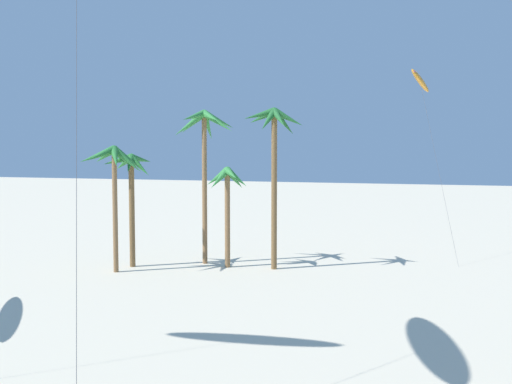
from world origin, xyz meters
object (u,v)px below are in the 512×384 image
(palm_tree_1, at_px, (205,135))
(flying_kite_1, at_px, (420,81))
(palm_tree_0, at_px, (114,165))
(palm_tree_2, at_px, (228,187))
(palm_tree_3, at_px, (131,177))
(palm_tree_4, at_px, (274,137))

(palm_tree_1, bearing_deg, flying_kite_1, 34.08)
(palm_tree_0, distance_m, palm_tree_2, 7.91)
(flying_kite_1, bearing_deg, palm_tree_2, -139.66)
(palm_tree_1, height_order, palm_tree_3, palm_tree_1)
(palm_tree_1, xyz_separation_m, palm_tree_4, (5.31, -0.39, -0.23))
(palm_tree_1, distance_m, flying_kite_1, 18.07)
(flying_kite_1, bearing_deg, palm_tree_0, -143.15)
(palm_tree_2, distance_m, palm_tree_3, 6.86)
(palm_tree_1, xyz_separation_m, palm_tree_3, (-4.54, -2.61, -2.99))
(palm_tree_3, distance_m, palm_tree_4, 10.46)
(palm_tree_2, bearing_deg, palm_tree_4, 6.81)
(palm_tree_2, distance_m, palm_tree_4, 4.77)
(palm_tree_4, bearing_deg, palm_tree_2, -173.19)
(palm_tree_0, distance_m, palm_tree_1, 6.91)
(palm_tree_3, xyz_separation_m, palm_tree_4, (9.84, 2.22, 2.76))
(palm_tree_1, distance_m, palm_tree_2, 4.28)
(palm_tree_4, distance_m, flying_kite_1, 14.50)
(palm_tree_1, bearing_deg, palm_tree_3, -150.10)
(palm_tree_0, bearing_deg, palm_tree_2, 29.46)
(palm_tree_1, height_order, palm_tree_4, palm_tree_4)
(palm_tree_0, relative_size, palm_tree_3, 1.07)
(palm_tree_0, xyz_separation_m, palm_tree_3, (0.18, 1.98, -0.87))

